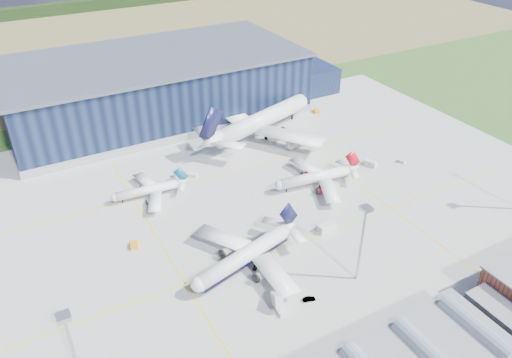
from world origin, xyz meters
The scene contains 19 objects.
ground centered at (0.00, 0.00, 0.00)m, with size 600.00×600.00×0.00m, color #2E5620.
apron centered at (0.00, 10.00, 0.03)m, with size 220.00×160.00×0.08m.
farmland centered at (0.00, 220.00, 0.00)m, with size 600.00×220.00×0.01m, color olive.
treeline centered at (0.00, 300.00, 4.00)m, with size 600.00×8.00×8.00m, color black.
hangar centered at (2.81, 94.80, 11.62)m, with size 145.00×62.00×26.10m.
light_mast_west centered at (-60.00, -30.00, 15.43)m, with size 2.60×2.60×23.00m.
light_mast_center centered at (10.00, -30.00, 15.43)m, with size 2.60×2.60×23.00m.
airliner_navy centered at (-13.73, -12.00, 6.35)m, with size 38.98×38.13×12.71m, color white, non-canonical shape.
airliner_red centered at (26.06, 12.70, 5.31)m, with size 32.56×31.85×10.62m, color white, non-canonical shape.
airliner_widebody centered at (29.65, 55.00, 10.09)m, with size 61.91×60.56×20.19m, color white, non-canonical shape.
airliner_regional centered at (-25.45, 33.34, 4.30)m, with size 26.38×25.80×8.60m, color white, non-canonical shape.
gse_tug_b centered at (-37.08, 10.82, 0.67)m, with size 2.08×3.11×1.35m, color orange.
gse_van_a centered at (15.26, -9.31, 1.25)m, with size 2.50×5.73×2.50m, color silver.
gse_cart_a centered at (63.34, 10.32, 0.58)m, with size 1.78×2.68×1.16m, color silver.
gse_van_b centered at (51.61, 13.97, 1.03)m, with size 2.06×4.50×2.06m, color silver.
gse_tug_c centered at (61.29, 62.00, 0.74)m, with size 2.11×3.38×1.48m, color orange.
gse_cart_b centered at (-7.57, 38.37, 0.65)m, with size 2.00×3.00×1.30m, color silver.
airstair centered at (-13.45, -28.47, 1.58)m, with size 1.98×4.94×3.16m, color silver.
car_b centered at (-5.27, -30.52, 0.53)m, with size 1.12×3.21×1.06m, color #99999E.
Camera 1 is at (-60.22, -102.38, 91.31)m, focal length 35.00 mm.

